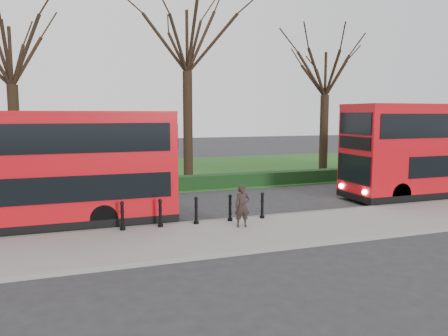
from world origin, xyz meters
name	(u,v)px	position (x,y,z in m)	size (l,w,h in m)	color
ground	(204,218)	(0.00, 0.00, 0.00)	(120.00, 120.00, 0.00)	#28282B
pavement	(229,235)	(0.00, -3.00, 0.07)	(60.00, 4.00, 0.15)	gray
kerb	(211,222)	(0.00, -1.00, 0.07)	(60.00, 0.25, 0.16)	slate
grass_verge	(145,172)	(0.00, 15.00, 0.03)	(60.00, 18.00, 0.06)	#1D521B
hedge	(169,184)	(0.00, 6.80, 0.40)	(60.00, 0.90, 0.80)	black
yellow_line_outer	(209,222)	(0.00, -0.70, 0.01)	(60.00, 0.10, 0.01)	yellow
yellow_line_inner	(207,221)	(0.00, -0.50, 0.01)	(60.00, 0.10, 0.01)	yellow
tree_left	(10,49)	(-8.00, 10.00, 7.81)	(6.88, 6.88, 10.75)	black
tree_mid	(187,34)	(2.00, 10.00, 9.21)	(8.11, 8.11, 12.66)	black
tree_right	(326,69)	(12.00, 10.00, 7.43)	(6.55, 6.55, 10.23)	black
bollard_row	(196,211)	(-0.71, -1.35, 0.65)	(5.65, 0.15, 1.00)	black
bus_lead	(24,171)	(-6.77, 0.42, 2.22)	(11.07, 2.54, 4.40)	red
pedestrian	(242,206)	(0.78, -2.34, 0.93)	(0.57, 0.37, 1.56)	black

